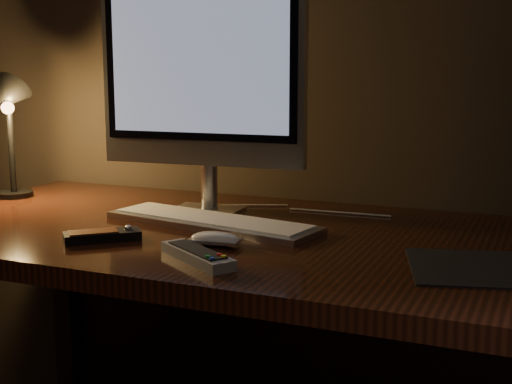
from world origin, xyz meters
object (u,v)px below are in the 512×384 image
at_px(desk, 267,282).
at_px(monitor, 202,82).
at_px(tv_remote, 197,255).
at_px(keyboard, 212,221).
at_px(mouse, 215,241).
at_px(media_remote, 102,235).
at_px(desk_lamp, 8,114).

relative_size(desk, monitor, 3.10).
distance_m(monitor, tv_remote, 0.51).
bearing_deg(keyboard, mouse, -50.71).
xyz_separation_m(desk, keyboard, (-0.11, -0.05, 0.14)).
bearing_deg(mouse, media_remote, -173.59).
distance_m(mouse, desk_lamp, 0.76).
relative_size(monitor, keyboard, 1.05).
height_order(monitor, desk_lamp, monitor).
height_order(desk, media_remote, media_remote).
distance_m(desk, media_remote, 0.38).
height_order(monitor, keyboard, monitor).
distance_m(desk, monitor, 0.48).
distance_m(monitor, keyboard, 0.33).
distance_m(tv_remote, desk_lamp, 0.81).
bearing_deg(desk_lamp, media_remote, -52.76).
bearing_deg(tv_remote, keyboard, 144.43).
relative_size(tv_remote, desk_lamp, 0.57).
height_order(keyboard, media_remote, media_remote).
distance_m(mouse, media_remote, 0.23).
bearing_deg(monitor, mouse, -62.52).
xyz_separation_m(desk, mouse, (-0.02, -0.21, 0.14)).
height_order(monitor, media_remote, monitor).
distance_m(desk, keyboard, 0.18).
bearing_deg(tv_remote, desk_lamp, -172.10).
relative_size(desk, desk_lamp, 4.91).
relative_size(monitor, media_remote, 3.52).
distance_m(keyboard, media_remote, 0.25).
xyz_separation_m(keyboard, tv_remote, (0.10, -0.26, 0.00)).
xyz_separation_m(monitor, mouse, (0.16, -0.26, -0.30)).
height_order(monitor, mouse, monitor).
xyz_separation_m(keyboard, mouse, (0.08, -0.15, 0.00)).
bearing_deg(desk_lamp, tv_remote, -47.56).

